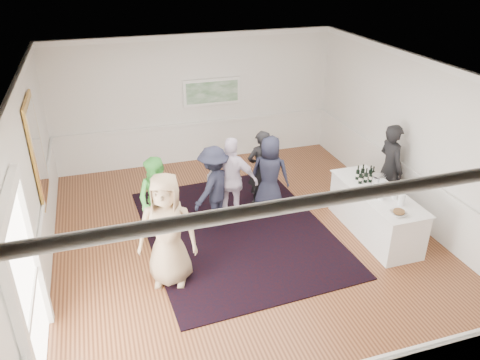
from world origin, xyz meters
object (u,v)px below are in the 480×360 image
object	(u,v)px
guest_dark_b	(261,169)
guest_navy	(270,174)
serving_table	(375,212)
guest_green	(158,201)
guest_dark_a	(214,187)
bartender	(390,168)
guest_lilac	(232,180)
ice_bucket	(378,181)
nut_bowl	(399,213)
guest_tan	(167,230)

from	to	relation	value
guest_dark_b	guest_navy	xyz separation A→B (m)	(0.10, -0.27, -0.02)
serving_table	guest_green	size ratio (longest dim) A/B	1.32
serving_table	guest_dark_a	size ratio (longest dim) A/B	1.35
guest_green	guest_navy	bearing A→B (deg)	47.74
guest_navy	guest_green	bearing A→B (deg)	42.62
serving_table	bartender	bearing A→B (deg)	45.30
guest_lilac	ice_bucket	xyz separation A→B (m)	(2.56, -1.12, 0.13)
guest_green	ice_bucket	size ratio (longest dim) A/B	6.47
bartender	nut_bowl	size ratio (longest dim) A/B	6.52
guest_green	guest_lilac	bearing A→B (deg)	48.19
serving_table	nut_bowl	distance (m)	0.97
bartender	guest_lilac	size ratio (longest dim) A/B	1.06
guest_dark_a	guest_navy	distance (m)	1.25
guest_green	guest_lilac	size ratio (longest dim) A/B	0.95
serving_table	guest_navy	world-z (taller)	guest_navy
guest_dark_a	guest_tan	bearing A→B (deg)	14.27
nut_bowl	guest_tan	bearing A→B (deg)	171.59
guest_dark_b	guest_green	bearing A→B (deg)	14.03
guest_tan	guest_dark_b	bearing A→B (deg)	58.63
guest_tan	guest_navy	world-z (taller)	guest_tan
bartender	guest_navy	size ratio (longest dim) A/B	1.15
guest_tan	guest_lilac	distance (m)	2.19
nut_bowl	guest_dark_b	bearing A→B (deg)	121.65
bartender	guest_dark_a	world-z (taller)	bartender
guest_lilac	bartender	bearing A→B (deg)	-158.25
guest_lilac	guest_dark_a	world-z (taller)	guest_lilac
serving_table	guest_dark_a	bearing A→B (deg)	156.16
ice_bucket	guest_dark_a	bearing A→B (deg)	159.90
bartender	guest_green	bearing A→B (deg)	86.02
bartender	ice_bucket	size ratio (longest dim) A/B	7.23
guest_tan	ice_bucket	bearing A→B (deg)	23.88
guest_dark_a	ice_bucket	distance (m)	3.14
guest_navy	guest_dark_b	bearing A→B (deg)	-39.06
guest_lilac	guest_dark_a	bearing A→B (deg)	37.28
serving_table	guest_lilac	distance (m)	2.82
bartender	guest_green	xyz separation A→B (m)	(-4.71, 0.23, -0.10)
guest_navy	guest_lilac	bearing A→B (deg)	41.83
guest_dark_a	guest_dark_b	distance (m)	1.23
serving_table	guest_lilac	xyz separation A→B (m)	(-2.46, 1.30, 0.43)
guest_dark_b	nut_bowl	bearing A→B (deg)	117.45
guest_tan	guest_dark_a	distance (m)	1.91
bartender	guest_lilac	distance (m)	3.25
ice_bucket	guest_green	bearing A→B (deg)	168.85
bartender	nut_bowl	distance (m)	1.81
guest_dark_a	nut_bowl	size ratio (longest dim) A/B	5.73
guest_dark_a	serving_table	bearing A→B (deg)	117.68
guest_tan	guest_green	distance (m)	1.25
guest_lilac	guest_dark_b	size ratio (longest dim) A/B	1.06
guest_lilac	guest_dark_a	size ratio (longest dim) A/B	1.07
guest_lilac	guest_navy	xyz separation A→B (m)	(0.85, 0.16, -0.07)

